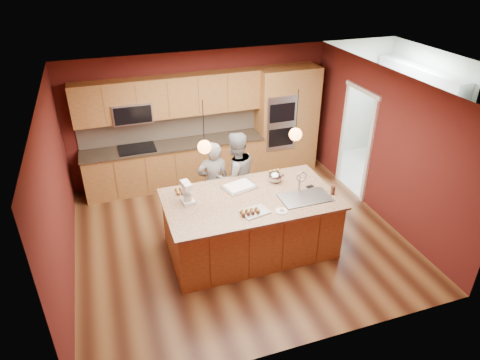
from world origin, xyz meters
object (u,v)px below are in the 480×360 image
object	(u,v)px
island	(251,223)
mixing_bowl	(275,177)
person_left	(213,183)
stand_mixer	(187,194)
person_right	(235,177)

from	to	relation	value
island	mixing_bowl	xyz separation A→B (m)	(0.56, 0.36, 0.59)
person_left	stand_mixer	world-z (taller)	person_left
island	stand_mixer	size ratio (longest dim) A/B	7.88
island	person_left	bearing A→B (deg)	109.09
person_left	person_right	size ratio (longest dim) A/B	0.93
stand_mixer	mixing_bowl	world-z (taller)	stand_mixer
stand_mixer	island	bearing A→B (deg)	-20.59
person_right	person_left	bearing A→B (deg)	-12.83
stand_mixer	mixing_bowl	distance (m)	1.56
mixing_bowl	person_right	bearing A→B (deg)	127.06
person_right	mixing_bowl	size ratio (longest dim) A/B	7.21
person_left	mixing_bowl	bearing A→B (deg)	148.50
island	mixing_bowl	distance (m)	0.89
person_left	person_right	bearing A→B (deg)	-175.62
island	stand_mixer	distance (m)	1.20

